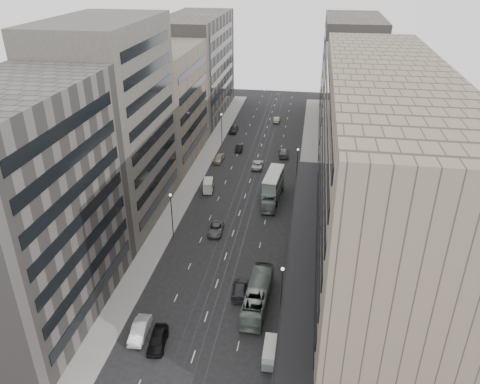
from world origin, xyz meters
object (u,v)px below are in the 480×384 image
Objects in this scene: sedan_1 at (140,330)px; bus_near at (258,295)px; sedan_0 at (158,339)px; sedan_2 at (216,229)px; bus_far at (270,196)px; vw_microbus at (271,352)px; double_decker at (273,185)px; panel_van at (208,185)px.

bus_near is at bearing 26.58° from sedan_1.
sedan_1 is at bearing 149.75° from sedan_0.
sedan_2 is at bearing 76.72° from sedan_1.
bus_near is 29.58m from bus_far.
sedan_1 is at bearing 174.84° from vw_microbus.
double_decker is at bearing -104.25° from bus_far.
double_decker is at bearing 56.53° from sedan_2.
sedan_0 is at bearing -93.87° from panel_van.
double_decker is 41.41m from vw_microbus.
double_decker reaches higher than panel_van.
sedan_1 is at bearing -103.18° from sedan_2.
bus_near is 14.43m from sedan_0.
bus_far is 2.07× the size of sedan_1.
bus_near is at bearing -74.44° from panel_van.
double_decker is 2.32× the size of vw_microbus.
sedan_2 is at bearing 53.73° from bus_far.
bus_near is 2.82× the size of vw_microbus.
vw_microbus is 0.84× the size of sedan_2.
vw_microbus is at bearing -79.87° from double_decker.
sedan_1 is 1.03× the size of sedan_2.
bus_far is at bearing 53.61° from sedan_2.
panel_van is (-13.06, 0.56, -1.47)m from double_decker.
sedan_2 is at bearing 114.35° from vw_microbus.
double_decker is at bearing 68.74° from sedan_1.
vw_microbus is at bearing -8.44° from sedan_1.
panel_van is at bearing -64.21° from bus_near.
vw_microbus is 45.01m from panel_van.
bus_far is 12.93m from panel_van.
sedan_2 is (4.45, 25.27, -0.16)m from sedan_1.
double_decker is 1.95× the size of sedan_2.
sedan_1 is 25.66m from sedan_2.
double_decker is 41.80m from sedan_1.
bus_far is 2.14× the size of sedan_2.
panel_van is 0.82× the size of sedan_2.
bus_far is 14.62m from sedan_2.
double_decker is 16.86m from sedan_2.
panel_van reaches higher than sedan_2.
double_decker is at bearing 95.10° from vw_microbus.
double_decker is at bearing 70.17° from sedan_0.
vw_microbus is 0.81× the size of sedan_1.
double_decker is (0.44, 2.23, 1.34)m from bus_far.
vw_microbus is 13.88m from sedan_0.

